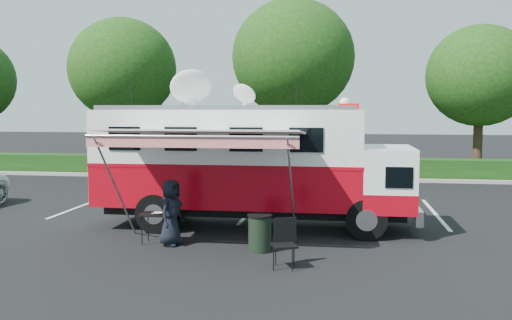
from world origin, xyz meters
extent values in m
plane|color=black|center=(0.00, 0.00, 0.00)|extent=(120.00, 120.00, 0.00)
cube|color=#9E998E|center=(4.00, 11.00, 0.07)|extent=(60.00, 0.35, 0.15)
cube|color=black|center=(4.00, 11.90, 0.50)|extent=(60.00, 1.20, 1.00)
cylinder|color=black|center=(-9.00, 13.00, 2.20)|extent=(0.44, 0.44, 4.40)
ellipsoid|color=#14380F|center=(-9.00, 13.00, 5.46)|extent=(5.63, 5.63, 5.35)
cylinder|color=black|center=(0.00, 13.00, 2.40)|extent=(0.44, 0.44, 4.80)
ellipsoid|color=#14380F|center=(0.00, 13.00, 5.95)|extent=(6.14, 6.14, 5.84)
cylinder|color=black|center=(9.00, 13.00, 2.00)|extent=(0.44, 0.44, 4.00)
ellipsoid|color=#14380F|center=(9.00, 13.00, 4.96)|extent=(5.12, 5.12, 4.86)
cube|color=silver|center=(-6.50, 3.00, 0.00)|extent=(0.12, 5.50, 0.01)
cube|color=silver|center=(-0.50, 3.00, 0.00)|extent=(0.12, 5.50, 0.01)
cube|color=silver|center=(5.50, 3.00, 0.00)|extent=(0.12, 5.50, 0.01)
cube|color=black|center=(0.00, 0.00, 0.54)|extent=(8.43, 1.37, 0.29)
cylinder|color=black|center=(3.14, -1.08, 0.54)|extent=(1.08, 0.31, 1.08)
cylinder|color=black|center=(3.14, 1.08, 0.54)|extent=(1.08, 0.31, 1.08)
cylinder|color=black|center=(-2.55, -1.08, 0.54)|extent=(1.08, 0.31, 1.08)
cylinder|color=black|center=(-2.55, 1.08, 0.54)|extent=(1.08, 0.31, 1.08)
cube|color=silver|center=(4.46, 0.00, 0.59)|extent=(0.20, 2.45, 0.39)
cube|color=white|center=(3.72, 0.00, 1.52)|extent=(1.37, 2.45, 1.67)
cube|color=#AA0614|center=(3.72, 0.00, 0.93)|extent=(1.39, 2.47, 0.54)
cube|color=black|center=(4.36, 0.00, 1.81)|extent=(0.12, 2.15, 0.69)
cube|color=#AA0614|center=(-0.69, 0.00, 1.27)|extent=(7.45, 2.45, 1.18)
cube|color=#AA0614|center=(-0.69, 0.00, 1.86)|extent=(7.47, 2.47, 0.10)
cube|color=white|center=(-0.69, 0.00, 2.60)|extent=(7.45, 2.45, 1.37)
cube|color=white|center=(-0.69, 0.00, 3.32)|extent=(7.45, 2.45, 0.08)
cube|color=#CC0505|center=(2.65, 0.00, 3.46)|extent=(0.54, 0.93, 0.16)
sphere|color=white|center=(2.55, 0.98, 3.56)|extent=(0.33, 0.33, 0.33)
ellipsoid|color=white|center=(-1.76, -0.15, 4.02)|extent=(1.18, 1.18, 0.35)
ellipsoid|color=white|center=(-0.29, 0.20, 3.82)|extent=(0.69, 0.69, 0.20)
cylinder|color=black|center=(-3.72, 0.39, 3.82)|extent=(0.02, 0.02, 0.98)
cylinder|color=black|center=(-2.16, 0.39, 3.82)|extent=(0.02, 0.02, 0.98)
cylinder|color=black|center=(1.18, 0.39, 3.82)|extent=(0.02, 0.02, 0.98)
cube|color=silver|center=(-0.88, -2.40, 2.84)|extent=(4.90, 2.35, 0.20)
cube|color=red|center=(-0.88, -3.56, 2.67)|extent=(4.90, 0.04, 0.27)
cylinder|color=#B2B2B7|center=(-0.88, -3.58, 2.78)|extent=(4.90, 0.07, 0.07)
cylinder|color=#B2B2B7|center=(-3.08, -2.48, 1.40)|extent=(0.05, 2.54, 2.83)
cylinder|color=#B2B2B7|center=(1.32, -2.48, 1.40)|extent=(0.05, 2.54, 2.83)
imported|color=black|center=(-1.70, -2.39, 0.00)|extent=(0.71, 0.91, 1.65)
cube|color=black|center=(-2.06, -2.25, 0.75)|extent=(0.95, 0.69, 0.04)
cylinder|color=black|center=(-2.44, -2.49, 0.38)|extent=(0.02, 0.02, 0.75)
cylinder|color=black|center=(-2.44, -2.01, 0.38)|extent=(0.02, 0.02, 0.75)
cylinder|color=black|center=(-1.68, -2.49, 0.38)|extent=(0.02, 0.02, 0.75)
cylinder|color=black|center=(-1.68, -2.01, 0.38)|extent=(0.02, 0.02, 0.75)
cube|color=silver|center=(-2.11, -2.20, 0.78)|extent=(0.24, 0.32, 0.01)
cube|color=black|center=(1.29, -4.03, 0.50)|extent=(0.65, 0.65, 0.04)
cube|color=black|center=(1.29, -3.78, 0.77)|extent=(0.48, 0.23, 0.55)
cylinder|color=black|center=(1.09, -4.23, 0.25)|extent=(0.02, 0.02, 0.50)
cylinder|color=black|center=(1.09, -3.83, 0.25)|extent=(0.02, 0.02, 0.50)
cylinder|color=black|center=(1.49, -4.23, 0.25)|extent=(0.02, 0.02, 0.50)
cylinder|color=black|center=(1.49, -3.83, 0.25)|extent=(0.02, 0.02, 0.50)
cylinder|color=black|center=(0.57, -2.66, 0.42)|extent=(0.55, 0.55, 0.85)
cylinder|color=black|center=(0.57, -2.66, 0.87)|extent=(0.60, 0.60, 0.04)
camera|label=1|loc=(2.48, -15.90, 3.42)|focal=40.00mm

